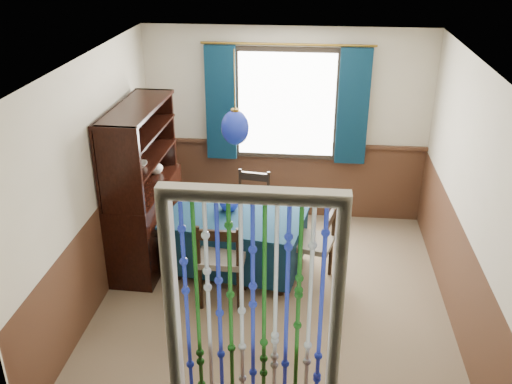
# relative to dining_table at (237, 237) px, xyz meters

# --- Properties ---
(floor) EXTENTS (4.00, 4.00, 0.00)m
(floor) POSITION_rel_dining_table_xyz_m (0.45, -0.54, -0.42)
(floor) COLOR brown
(floor) RESTS_ON ground
(ceiling) EXTENTS (4.00, 4.00, 0.00)m
(ceiling) POSITION_rel_dining_table_xyz_m (0.45, -0.54, 2.08)
(ceiling) COLOR silver
(ceiling) RESTS_ON ground
(wall_back) EXTENTS (3.60, 0.00, 3.60)m
(wall_back) POSITION_rel_dining_table_xyz_m (0.45, 1.46, 0.83)
(wall_back) COLOR beige
(wall_back) RESTS_ON ground
(wall_front) EXTENTS (3.60, 0.00, 3.60)m
(wall_front) POSITION_rel_dining_table_xyz_m (0.45, -2.54, 0.83)
(wall_front) COLOR beige
(wall_front) RESTS_ON ground
(wall_left) EXTENTS (0.00, 4.00, 4.00)m
(wall_left) POSITION_rel_dining_table_xyz_m (-1.35, -0.54, 0.83)
(wall_left) COLOR beige
(wall_left) RESTS_ON ground
(wall_right) EXTENTS (0.00, 4.00, 4.00)m
(wall_right) POSITION_rel_dining_table_xyz_m (2.25, -0.54, 0.83)
(wall_right) COLOR beige
(wall_right) RESTS_ON ground
(wainscot_back) EXTENTS (3.60, 0.00, 3.60)m
(wainscot_back) POSITION_rel_dining_table_xyz_m (0.45, 1.44, 0.08)
(wainscot_back) COLOR #472A1A
(wainscot_back) RESTS_ON ground
(wainscot_left) EXTENTS (0.00, 4.00, 4.00)m
(wainscot_left) POSITION_rel_dining_table_xyz_m (-1.34, -0.54, 0.08)
(wainscot_left) COLOR #472A1A
(wainscot_left) RESTS_ON ground
(wainscot_right) EXTENTS (0.00, 4.00, 4.00)m
(wainscot_right) POSITION_rel_dining_table_xyz_m (2.23, -0.54, 0.08)
(wainscot_right) COLOR #472A1A
(wainscot_right) RESTS_ON ground
(window) EXTENTS (1.32, 0.12, 1.42)m
(window) POSITION_rel_dining_table_xyz_m (0.45, 1.41, 1.13)
(window) COLOR black
(window) RESTS_ON wall_back
(doorway) EXTENTS (1.16, 0.12, 2.18)m
(doorway) POSITION_rel_dining_table_xyz_m (0.45, -2.48, 0.63)
(doorway) COLOR silver
(doorway) RESTS_ON ground
(dining_table) EXTENTS (1.63, 1.25, 0.71)m
(dining_table) POSITION_rel_dining_table_xyz_m (0.00, 0.00, 0.00)
(dining_table) COLOR #0A2234
(dining_table) RESTS_ON floor
(chair_near) EXTENTS (0.48, 0.46, 0.96)m
(chair_near) POSITION_rel_dining_table_xyz_m (-0.08, -0.61, 0.09)
(chair_near) COLOR black
(chair_near) RESTS_ON floor
(chair_far) EXTENTS (0.49, 0.47, 0.88)m
(chair_far) POSITION_rel_dining_table_xyz_m (0.08, 0.68, 0.05)
(chair_far) COLOR black
(chair_far) RESTS_ON floor
(chair_left) EXTENTS (0.54, 0.55, 0.92)m
(chair_left) POSITION_rel_dining_table_xyz_m (-0.90, 0.09, 0.07)
(chair_left) COLOR black
(chair_left) RESTS_ON floor
(chair_right) EXTENTS (0.51, 0.53, 0.89)m
(chair_right) POSITION_rel_dining_table_xyz_m (0.87, -0.14, 0.06)
(chair_right) COLOR black
(chair_right) RESTS_ON floor
(sideboard) EXTENTS (0.53, 1.43, 1.85)m
(sideboard) POSITION_rel_dining_table_xyz_m (-1.09, 0.15, 0.22)
(sideboard) COLOR black
(sideboard) RESTS_ON floor
(pendant_lamp) EXTENTS (0.29, 0.29, 0.97)m
(pendant_lamp) POSITION_rel_dining_table_xyz_m (0.00, -0.00, 1.29)
(pendant_lamp) COLOR olive
(pendant_lamp) RESTS_ON ceiling
(vase_table) EXTENTS (0.21, 0.21, 0.20)m
(vase_table) POSITION_rel_dining_table_xyz_m (-0.10, 0.09, 0.40)
(vase_table) COLOR #1727A0
(vase_table) RESTS_ON dining_table
(bowl_shelf) EXTENTS (0.24, 0.24, 0.05)m
(bowl_shelf) POSITION_rel_dining_table_xyz_m (-1.03, -0.09, 0.88)
(bowl_shelf) COLOR beige
(bowl_shelf) RESTS_ON sideboard
(vase_sideboard) EXTENTS (0.21, 0.21, 0.18)m
(vase_sideboard) POSITION_rel_dining_table_xyz_m (-1.03, 0.53, 0.60)
(vase_sideboard) COLOR beige
(vase_sideboard) RESTS_ON sideboard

